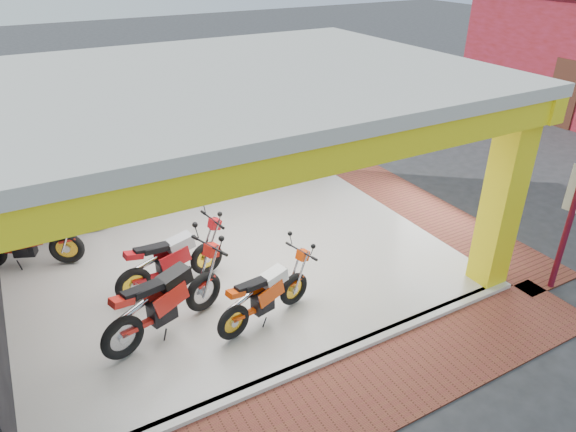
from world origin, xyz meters
name	(u,v)px	position (x,y,z in m)	size (l,w,h in m)	color
ground	(286,325)	(0.00, 0.00, 0.00)	(80.00, 80.00, 0.00)	#2D2D30
showroom_floor	(236,263)	(0.00, 2.00, 0.05)	(8.00, 6.00, 0.10)	white
showroom_ceiling	(226,78)	(0.00, 2.00, 3.60)	(8.40, 6.40, 0.20)	beige
back_wall	(176,133)	(0.00, 5.10, 1.75)	(8.20, 0.20, 3.50)	black
corner_column	(503,197)	(3.75, -0.75, 1.75)	(0.50, 0.50, 3.50)	yellow
header_beam_front	(327,155)	(0.00, -1.00, 3.30)	(8.40, 0.30, 0.40)	yellow
header_beam_right	(414,70)	(4.00, 2.00, 3.30)	(0.30, 6.40, 0.40)	yellow
floor_kerb	(320,362)	(0.00, -1.02, 0.05)	(8.00, 0.20, 0.10)	white
paver_front	(350,400)	(0.00, -1.80, 0.01)	(9.00, 1.40, 0.03)	brown
paver_right	(424,209)	(4.80, 2.00, 0.01)	(1.40, 7.00, 0.03)	brown
signpost	(570,219)	(4.68, -1.43, 1.41)	(0.10, 0.36, 2.57)	maroon
moto_hero	(294,275)	(0.31, 0.31, 0.69)	(1.94, 0.72, 1.19)	#E24109
moto_row_a	(205,244)	(-0.63, 1.86, 0.75)	(2.14, 0.79, 1.31)	#B11218
moto_row_b	(202,275)	(-1.06, 0.89, 0.81)	(2.31, 0.85, 1.41)	red
moto_row_c	(63,234)	(-2.80, 3.47, 0.76)	(2.16, 0.80, 1.32)	red
moto_row_d	(93,202)	(-2.07, 4.50, 0.79)	(2.27, 0.84, 1.38)	black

